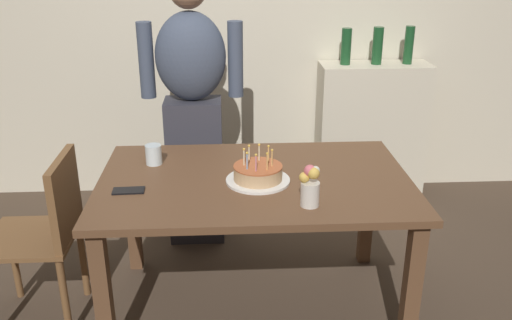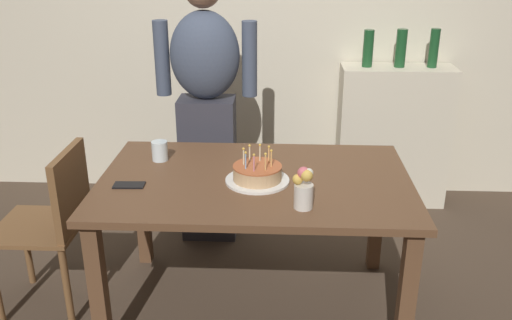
{
  "view_description": "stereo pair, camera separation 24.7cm",
  "coord_description": "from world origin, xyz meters",
  "px_view_note": "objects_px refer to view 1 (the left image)",
  "views": [
    {
      "loc": [
        -0.13,
        -2.43,
        1.81
      ],
      "look_at": [
        0.01,
        -0.02,
        0.84
      ],
      "focal_mm": 38.61,
      "sensor_mm": 36.0,
      "label": 1
    },
    {
      "loc": [
        0.12,
        -2.43,
        1.81
      ],
      "look_at": [
        0.01,
        -0.02,
        0.84
      ],
      "focal_mm": 38.61,
      "sensor_mm": 36.0,
      "label": 2
    }
  ],
  "objects_px": {
    "cell_phone": "(129,191)",
    "dining_chair": "(48,227)",
    "birthday_cake": "(258,174)",
    "water_glass_near": "(154,155)",
    "person_man_bearded": "(193,107)",
    "flower_vase": "(310,186)"
  },
  "relations": [
    {
      "from": "birthday_cake",
      "to": "dining_chair",
      "type": "bearing_deg",
      "value": 179.27
    },
    {
      "from": "water_glass_near",
      "to": "dining_chair",
      "type": "height_order",
      "value": "dining_chair"
    },
    {
      "from": "birthday_cake",
      "to": "water_glass_near",
      "type": "xyz_separation_m",
      "value": [
        -0.52,
        0.25,
        0.01
      ]
    },
    {
      "from": "birthday_cake",
      "to": "flower_vase",
      "type": "height_order",
      "value": "flower_vase"
    },
    {
      "from": "flower_vase",
      "to": "water_glass_near",
      "type": "bearing_deg",
      "value": 144.69
    },
    {
      "from": "birthday_cake",
      "to": "person_man_bearded",
      "type": "relative_size",
      "value": 0.18
    },
    {
      "from": "cell_phone",
      "to": "flower_vase",
      "type": "xyz_separation_m",
      "value": [
        0.81,
        -0.19,
        0.09
      ]
    },
    {
      "from": "flower_vase",
      "to": "person_man_bearded",
      "type": "distance_m",
      "value": 1.2
    },
    {
      "from": "person_man_bearded",
      "to": "cell_phone",
      "type": "bearing_deg",
      "value": 73.99
    },
    {
      "from": "water_glass_near",
      "to": "person_man_bearded",
      "type": "height_order",
      "value": "person_man_bearded"
    },
    {
      "from": "cell_phone",
      "to": "dining_chair",
      "type": "distance_m",
      "value": 0.49
    },
    {
      "from": "cell_phone",
      "to": "water_glass_near",
      "type": "bearing_deg",
      "value": 74.34
    },
    {
      "from": "water_glass_near",
      "to": "birthday_cake",
      "type": "bearing_deg",
      "value": -25.74
    },
    {
      "from": "birthday_cake",
      "to": "cell_phone",
      "type": "relative_size",
      "value": 2.12
    },
    {
      "from": "birthday_cake",
      "to": "flower_vase",
      "type": "bearing_deg",
      "value": -51.81
    },
    {
      "from": "cell_phone",
      "to": "birthday_cake",
      "type": "bearing_deg",
      "value": 5.25
    },
    {
      "from": "dining_chair",
      "to": "person_man_bearded",
      "type": "bearing_deg",
      "value": 139.65
    },
    {
      "from": "cell_phone",
      "to": "flower_vase",
      "type": "height_order",
      "value": "flower_vase"
    },
    {
      "from": "birthday_cake",
      "to": "dining_chair",
      "type": "distance_m",
      "value": 1.05
    },
    {
      "from": "cell_phone",
      "to": "dining_chair",
      "type": "bearing_deg",
      "value": 165.5
    },
    {
      "from": "cell_phone",
      "to": "flower_vase",
      "type": "bearing_deg",
      "value": -15.25
    },
    {
      "from": "birthday_cake",
      "to": "person_man_bearded",
      "type": "height_order",
      "value": "person_man_bearded"
    }
  ]
}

